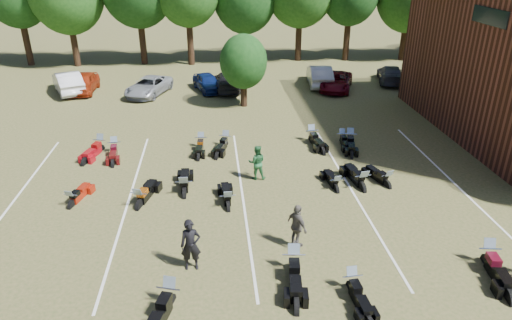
{
  "coord_description": "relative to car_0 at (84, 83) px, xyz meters",
  "views": [
    {
      "loc": [
        -4.13,
        -14.86,
        10.09
      ],
      "look_at": [
        -2.28,
        4.0,
        1.2
      ],
      "focal_mm": 32.0,
      "sensor_mm": 36.0,
      "label": 1
    }
  ],
  "objects": [
    {
      "name": "ground",
      "position": [
        13.84,
        -19.98,
        -0.72
      ],
      "size": [
        160.0,
        160.0,
        0.0
      ],
      "primitive_type": "plane",
      "color": "brown",
      "rests_on": "ground"
    },
    {
      "name": "car_0",
      "position": [
        0.0,
        0.0,
        0.0
      ],
      "size": [
        1.75,
        4.27,
        1.45
      ],
      "primitive_type": "imported",
      "rotation": [
        0.0,
        0.0,
        -0.01
      ],
      "color": "maroon",
      "rests_on": "ground"
    },
    {
      "name": "car_1",
      "position": [
        -1.15,
        0.04,
        0.08
      ],
      "size": [
        3.53,
        5.16,
        1.61
      ],
      "primitive_type": "imported",
      "rotation": [
        0.0,
        0.0,
        3.56
      ],
      "color": "silver",
      "rests_on": "ground"
    },
    {
      "name": "car_2",
      "position": [
        4.97,
        -1.14,
        -0.07
      ],
      "size": [
        3.64,
        5.15,
        1.3
      ],
      "primitive_type": "imported",
      "rotation": [
        0.0,
        0.0,
        -0.35
      ],
      "color": "gray",
      "rests_on": "ground"
    },
    {
      "name": "car_3",
      "position": [
        10.86,
        -0.43,
        -0.03
      ],
      "size": [
        1.98,
        4.78,
        1.38
      ],
      "primitive_type": "imported",
      "rotation": [
        0.0,
        0.0,
        3.15
      ],
      "color": "black",
      "rests_on": "ground"
    },
    {
      "name": "car_4",
      "position": [
        9.34,
        -0.54,
        -0.06
      ],
      "size": [
        2.66,
        4.18,
        1.32
      ],
      "primitive_type": "imported",
      "rotation": [
        0.0,
        0.0,
        0.31
      ],
      "color": "#0B1A4F",
      "rests_on": "ground"
    },
    {
      "name": "car_5",
      "position": [
        18.23,
        0.18,
        0.08
      ],
      "size": [
        2.23,
        5.03,
        1.6
      ],
      "primitive_type": "imported",
      "rotation": [
        0.0,
        0.0,
        3.03
      ],
      "color": "#A9AAA5",
      "rests_on": "ground"
    },
    {
      "name": "car_6",
      "position": [
        19.26,
        -1.2,
        -0.07
      ],
      "size": [
        3.67,
        5.17,
        1.31
      ],
      "primitive_type": "imported",
      "rotation": [
        0.0,
        0.0,
        -0.35
      ],
      "color": "#50040E",
      "rests_on": "ground"
    },
    {
      "name": "car_7",
      "position": [
        24.19,
        0.46,
        -0.05
      ],
      "size": [
        3.02,
        4.97,
        1.35
      ],
      "primitive_type": "imported",
      "rotation": [
        0.0,
        0.0,
        2.88
      ],
      "color": "#36373B",
      "rests_on": "ground"
    },
    {
      "name": "person_black",
      "position": [
        8.76,
        -21.97,
        0.23
      ],
      "size": [
        0.7,
        0.47,
        1.9
      ],
      "primitive_type": "imported",
      "rotation": [
        0.0,
        0.0,
        0.03
      ],
      "color": "black",
      "rests_on": "ground"
    },
    {
      "name": "person_green",
      "position": [
        11.65,
        -15.51,
        0.13
      ],
      "size": [
        0.87,
        0.7,
        1.7
      ],
      "primitive_type": "imported",
      "rotation": [
        0.0,
        0.0,
        3.07
      ],
      "color": "#246133",
      "rests_on": "ground"
    },
    {
      "name": "person_grey",
      "position": [
        12.57,
        -21.06,
        0.14
      ],
      "size": [
        0.86,
        1.09,
        1.73
      ],
      "primitive_type": "imported",
      "rotation": [
        0.0,
        0.0,
        2.07
      ],
      "color": "#4E4943",
      "rests_on": "ground"
    },
    {
      "name": "motorcycle_2",
      "position": [
        8.12,
        -23.75,
        -0.72
      ],
      "size": [
        1.46,
        2.58,
        1.37
      ],
      "primitive_type": null,
      "rotation": [
        0.0,
        0.0,
        -0.29
      ],
      "color": "black",
      "rests_on": "ground"
    },
    {
      "name": "motorcycle_3",
      "position": [
        12.21,
        -22.48,
        -0.72
      ],
      "size": [
        1.09,
        2.59,
        1.4
      ],
      "primitive_type": null,
      "rotation": [
        0.0,
        0.0,
        -0.12
      ],
      "color": "black",
      "rests_on": "ground"
    },
    {
      "name": "motorcycle_4",
      "position": [
        13.9,
        -23.64,
        -0.72
      ],
      "size": [
        0.81,
        2.19,
        1.2
      ],
      "primitive_type": null,
      "rotation": [
        0.0,
        0.0,
        0.06
      ],
      "color": "black",
      "rests_on": "ground"
    },
    {
      "name": "motorcycle_5",
      "position": [
        19.0,
        -22.79,
        -0.72
      ],
      "size": [
        1.18,
        2.58,
        1.38
      ],
      "primitive_type": null,
      "rotation": [
        0.0,
        0.0,
        -0.16
      ],
      "color": "black",
      "rests_on": "ground"
    },
    {
      "name": "motorcycle_7",
      "position": [
        3.52,
        -17.33,
        -0.72
      ],
      "size": [
        1.18,
        2.15,
        1.14
      ],
      "primitive_type": null,
      "rotation": [
        0.0,
        0.0,
        2.87
      ],
      "color": "maroon",
      "rests_on": "ground"
    },
    {
      "name": "motorcycle_8",
      "position": [
        6.41,
        -17.66,
        -0.72
      ],
      "size": [
        1.4,
        2.51,
        1.33
      ],
      "primitive_type": null,
      "rotation": [
        0.0,
        0.0,
        2.86
      ],
      "color": "black",
      "rests_on": "ground"
    },
    {
      "name": "motorcycle_9",
      "position": [
        8.27,
        -16.83,
        -0.72
      ],
      "size": [
        0.81,
        2.49,
        1.39
      ],
      "primitive_type": null,
      "rotation": [
        0.0,
        0.0,
        3.15
      ],
      "color": "black",
      "rests_on": "ground"
    },
    {
      "name": "motorcycle_10",
      "position": [
        10.16,
        -18.15,
        -0.72
      ],
      "size": [
        0.84,
        2.27,
        1.24
      ],
      "primitive_type": null,
      "rotation": [
        0.0,
        0.0,
        3.2
      ],
      "color": "black",
      "rests_on": "ground"
    },
    {
      "name": "motorcycle_11",
      "position": [
        15.12,
        -17.06,
        -0.72
      ],
      "size": [
        0.86,
        2.08,
        1.13
      ],
      "primitive_type": null,
      "rotation": [
        0.0,
        0.0,
        3.25
      ],
      "color": "black",
      "rests_on": "ground"
    },
    {
      "name": "motorcycle_12",
      "position": [
        17.56,
        -16.9,
        -0.72
      ],
      "size": [
        1.32,
        2.27,
        1.21
      ],
      "primitive_type": null,
      "rotation": [
        0.0,
        0.0,
        3.45
      ],
      "color": "black",
      "rests_on": "ground"
    },
    {
      "name": "motorcycle_13",
      "position": [
        16.33,
        -17.06,
        -0.72
      ],
      "size": [
        1.13,
        2.59,
        1.4
      ],
      "primitive_type": null,
      "rotation": [
        0.0,
        0.0,
        3.27
      ],
      "color": "black",
      "rests_on": "ground"
    },
    {
      "name": "motorcycle_14",
      "position": [
        4.35,
        -11.79,
        -0.72
      ],
      "size": [
        0.95,
        2.31,
        1.25
      ],
      "primitive_type": null,
      "rotation": [
        0.0,
        0.0,
        0.11
      ],
      "color": "#43090B",
      "rests_on": "ground"
    },
    {
      "name": "motorcycle_15",
      "position": [
        3.51,
        -11.43,
        -0.72
      ],
      "size": [
        1.37,
        2.47,
        1.31
      ],
      "primitive_type": null,
      "rotation": [
        0.0,
        0.0,
        -0.28
      ],
      "color": "maroon",
      "rests_on": "ground"
    },
    {
      "name": "motorcycle_16",
      "position": [
        10.3,
        -11.45,
        -0.72
      ],
      "size": [
        1.38,
        2.37,
        1.26
      ],
      "primitive_type": null,
      "rotation": [
        0.0,
        0.0,
        -0.31
      ],
      "color": "black",
      "rests_on": "ground"
    },
    {
      "name": "motorcycle_17",
      "position": [
        8.96,
        -11.5,
        -0.72
      ],
      "size": [
        0.85,
        2.21,
        1.21
      ],
      "primitive_type": null,
      "rotation": [
        0.0,
        0.0,
        -0.08
      ],
      "color": "black",
      "rests_on": "ground"
    },
    {
      "name": "motorcycle_18",
      "position": [
        15.21,
        -11.23,
        -0.72
      ],
      "size": [
        1.09,
        2.49,
        1.34
      ],
      "primitive_type": null,
      "rotation": [
        0.0,
        0.0,
        0.14
      ],
      "color": "black",
      "rests_on": "ground"
    },
    {
      "name": "motorcycle_19",
      "position": [
        16.89,
        -11.58,
        -0.72
      ],
      "size": [
        0.7,
        2.03,
        1.12
      ],
      "primitive_type": null,
      "rotation": [
        0.0,
        0.0,
        -0.03
      ],
      "color": "black",
      "rests_on": "ground"
    },
    {
      "name": "motorcycle_20",
      "position": [
        17.24,
        -11.91,
        -0.72
      ],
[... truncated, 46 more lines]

